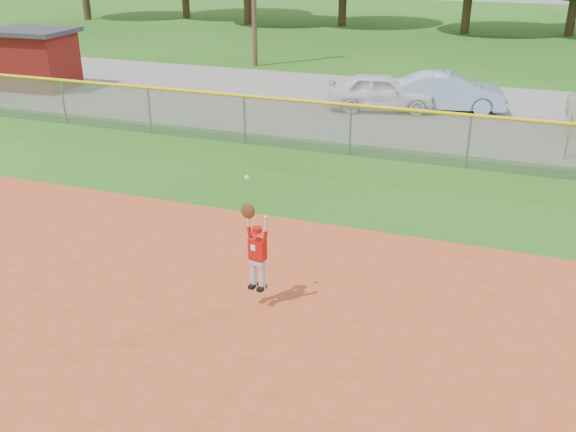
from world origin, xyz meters
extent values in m
plane|color=#255B15|center=(0.00, 0.00, 0.00)|extent=(120.00, 120.00, 0.00)
cube|color=slate|center=(0.00, 16.00, 0.01)|extent=(44.00, 10.00, 0.03)
imported|color=white|center=(-0.27, 15.42, 0.70)|extent=(4.20, 2.42, 1.35)
imported|color=#8EB0D5|center=(2.02, 16.15, 0.71)|extent=(4.31, 2.18, 1.36)
cube|color=#5B110D|center=(-14.55, 14.15, 1.13)|extent=(3.00, 2.32, 2.26)
cube|color=#333338|center=(-14.55, 14.15, 2.35)|extent=(3.38, 2.70, 0.18)
cylinder|color=gray|center=(5.93, 11.72, 0.66)|extent=(0.07, 0.07, 1.32)
cube|color=gray|center=(0.00, 10.00, 0.75)|extent=(40.00, 0.03, 1.50)
cylinder|color=yellow|center=(0.00, 10.00, 1.50)|extent=(40.00, 0.10, 0.10)
cylinder|color=gray|center=(-10.00, 10.00, 0.75)|extent=(0.06, 0.06, 1.50)
cylinder|color=gray|center=(-6.67, 10.00, 0.75)|extent=(0.06, 0.06, 1.50)
cylinder|color=gray|center=(-3.33, 10.00, 0.75)|extent=(0.06, 0.06, 1.50)
cylinder|color=gray|center=(0.00, 10.00, 0.75)|extent=(0.06, 0.06, 1.50)
cylinder|color=gray|center=(3.33, 10.00, 0.75)|extent=(0.06, 0.06, 1.50)
cylinder|color=silver|center=(0.59, 1.37, 0.61)|extent=(0.12, 0.12, 0.48)
cylinder|color=silver|center=(0.76, 1.34, 0.61)|extent=(0.12, 0.12, 0.48)
cube|color=black|center=(0.59, 1.34, 0.40)|extent=(0.13, 0.21, 0.07)
cube|color=black|center=(0.76, 1.31, 0.40)|extent=(0.13, 0.21, 0.07)
cube|color=silver|center=(0.68, 1.36, 0.88)|extent=(0.27, 0.18, 0.10)
cube|color=maroon|center=(0.68, 1.36, 0.93)|extent=(0.28, 0.19, 0.04)
cube|color=#B30F0C|center=(0.68, 1.36, 1.12)|extent=(0.31, 0.20, 0.36)
cube|color=white|center=(0.62, 1.28, 1.16)|extent=(0.09, 0.02, 0.11)
sphere|color=beige|center=(0.68, 1.36, 1.43)|extent=(0.19, 0.19, 0.16)
cylinder|color=#B70D0B|center=(0.68, 1.36, 1.48)|extent=(0.19, 0.19, 0.08)
cube|color=#B70D0B|center=(0.66, 1.27, 1.44)|extent=(0.14, 0.12, 0.02)
cylinder|color=#B30F0C|center=(0.52, 1.38, 1.39)|extent=(0.10, 0.08, 0.20)
cylinder|color=beige|center=(0.51, 1.39, 1.60)|extent=(0.08, 0.07, 0.21)
ellipsoid|color=#4C2D14|center=(0.51, 1.39, 1.78)|extent=(0.27, 0.15, 0.29)
sphere|color=white|center=(0.51, 1.39, 2.37)|extent=(0.08, 0.08, 0.07)
cylinder|color=#B30F0C|center=(0.83, 1.33, 1.39)|extent=(0.10, 0.08, 0.20)
cylinder|color=beige|center=(0.85, 1.33, 1.60)|extent=(0.08, 0.07, 0.21)
sphere|color=beige|center=(0.85, 1.33, 1.73)|extent=(0.09, 0.09, 0.08)
camera|label=1|loc=(4.44, -7.51, 5.95)|focal=40.00mm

